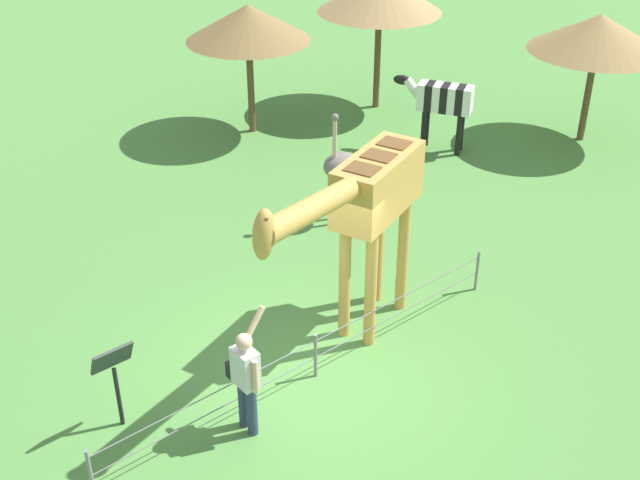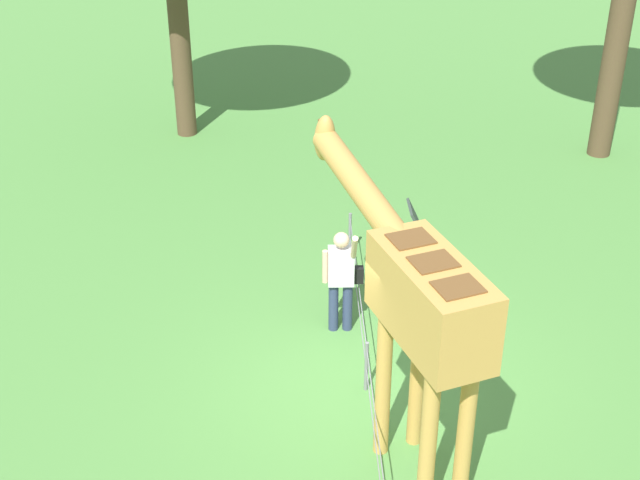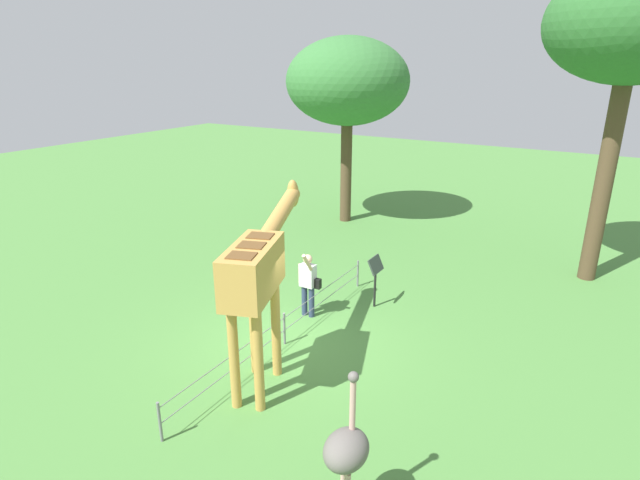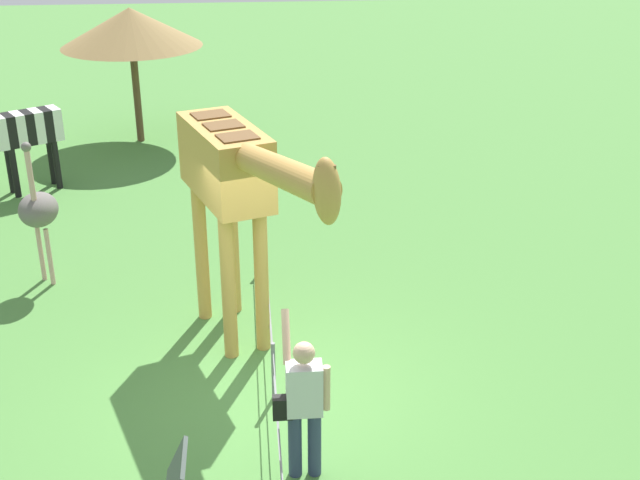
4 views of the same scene
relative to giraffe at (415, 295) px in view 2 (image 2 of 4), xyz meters
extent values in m
plane|color=#4C843D|center=(1.25, 0.24, -2.29)|extent=(60.00, 60.00, 0.00)
cylinder|color=#C69347|center=(0.12, 0.28, -1.30)|extent=(0.18, 0.18, 1.98)
cylinder|color=#C69347|center=(0.27, -0.14, -1.30)|extent=(0.18, 0.18, 1.98)
cylinder|color=#C69347|center=(-0.92, -0.09, -1.30)|extent=(0.18, 0.18, 1.98)
cylinder|color=#C69347|center=(-0.77, -0.51, -1.30)|extent=(0.18, 0.18, 1.98)
cube|color=#C69347|center=(-0.33, -0.12, 0.14)|extent=(1.84, 1.23, 0.90)
cube|color=brown|center=(0.14, 0.05, 0.60)|extent=(0.49, 0.54, 0.02)
cube|color=brown|center=(-0.33, -0.12, 0.60)|extent=(0.49, 0.54, 0.02)
cube|color=brown|center=(-0.80, -0.29, 0.60)|extent=(0.49, 0.54, 0.02)
cylinder|color=#C69347|center=(1.33, 0.48, 0.59)|extent=(2.35, 1.10, 0.68)
ellipsoid|color=#C69347|center=(2.43, 0.87, 0.77)|extent=(0.44, 0.37, 0.68)
cylinder|color=brown|center=(2.43, 0.93, 0.95)|extent=(0.05, 0.05, 0.14)
cylinder|color=brown|center=(2.43, 0.81, 0.95)|extent=(0.05, 0.05, 0.14)
cylinder|color=navy|center=(2.63, 0.53, -1.90)|extent=(0.14, 0.14, 0.78)
cylinder|color=navy|center=(2.63, 0.73, -1.90)|extent=(0.14, 0.14, 0.78)
cube|color=silver|center=(2.63, 0.63, -1.23)|extent=(0.24, 0.36, 0.55)
sphere|color=#D8AD8C|center=(2.63, 0.63, -0.82)|extent=(0.22, 0.22, 0.22)
cylinder|color=#D8AD8C|center=(2.37, 0.47, -0.78)|extent=(0.38, 0.08, 0.50)
cylinder|color=#D8AD8C|center=(2.63, 0.85, -1.24)|extent=(0.08, 0.08, 0.50)
cube|color=black|center=(2.68, 0.41, -1.41)|extent=(0.12, 0.20, 0.24)
cylinder|color=brown|center=(8.62, -4.96, 0.44)|extent=(0.46, 0.46, 5.45)
cylinder|color=brown|center=(9.95, 3.55, -0.38)|extent=(0.42, 0.42, 3.83)
cylinder|color=black|center=(3.89, -0.54, -1.81)|extent=(0.06, 0.06, 0.95)
cube|color=#333D38|center=(3.89, -0.54, -1.16)|extent=(0.56, 0.21, 0.38)
cylinder|color=slate|center=(1.25, 0.37, -1.91)|extent=(0.05, 0.05, 0.75)
cylinder|color=slate|center=(4.75, 0.37, -1.91)|extent=(0.05, 0.05, 0.75)
cube|color=slate|center=(1.25, 0.37, -1.65)|extent=(7.00, 0.01, 0.01)
cube|color=slate|center=(1.25, 0.37, -1.95)|extent=(7.00, 0.01, 0.01)
camera|label=1|loc=(7.07, 7.47, 5.51)|focal=45.75mm
camera|label=2|loc=(-7.88, 1.25, 5.17)|focal=49.97mm
camera|label=3|loc=(-6.66, -5.28, 3.56)|focal=28.49mm
camera|label=4|loc=(9.54, 0.16, 3.55)|focal=47.10mm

